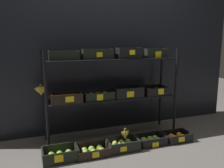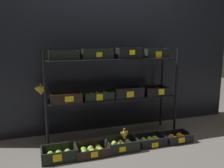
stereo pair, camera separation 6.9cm
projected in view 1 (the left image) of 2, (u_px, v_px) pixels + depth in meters
ground_plane at (112, 136)px, 3.12m from camera, size 10.00×10.00×0.00m
storefront_wall at (103, 52)px, 3.27m from camera, size 4.04×0.12×2.17m
display_rack at (111, 78)px, 2.97m from camera, size 1.78×0.40×1.15m
crate_ground_apple_green at (60, 155)px, 2.51m from camera, size 0.37×0.24×0.13m
crate_ground_left_apple_green at (93, 151)px, 2.62m from camera, size 0.37×0.26×0.10m
crate_ground_pear at (122, 145)px, 2.74m from camera, size 0.36×0.24×0.13m
crate_ground_right_apple_green at (151, 140)px, 2.89m from camera, size 0.34×0.24×0.11m
crate_ground_orange at (177, 137)px, 2.99m from camera, size 0.33×0.24×0.11m
banana_bunch_loose at (125, 134)px, 2.72m from camera, size 0.11×0.03×0.13m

